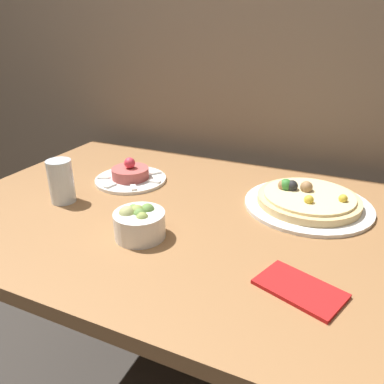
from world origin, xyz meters
TOP-DOWN VIEW (x-y plane):
  - back_wall at (0.00, 1.00)m, footprint 8.00×0.05m
  - dining_table at (0.00, 0.44)m, footprint 1.29×0.87m
  - pizza_plate at (0.30, 0.60)m, footprint 0.35×0.35m
  - tartare_plate at (-0.25, 0.56)m, footprint 0.23×0.23m
  - small_bowl at (-0.04, 0.28)m, footprint 0.12×0.12m
  - drinking_glass at (-0.34, 0.35)m, footprint 0.07×0.07m
  - napkin at (0.34, 0.23)m, footprint 0.18×0.14m

SIDE VIEW (x-z plane):
  - dining_table at x=0.00m, z-range 0.29..1.08m
  - napkin at x=0.34m, z-range 0.79..0.80m
  - tartare_plate at x=-0.25m, z-range 0.77..0.85m
  - pizza_plate at x=0.30m, z-range 0.78..0.84m
  - small_bowl at x=-0.04m, z-range 0.79..0.87m
  - drinking_glass at x=-0.34m, z-range 0.79..0.91m
  - back_wall at x=0.00m, z-range 0.00..2.60m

